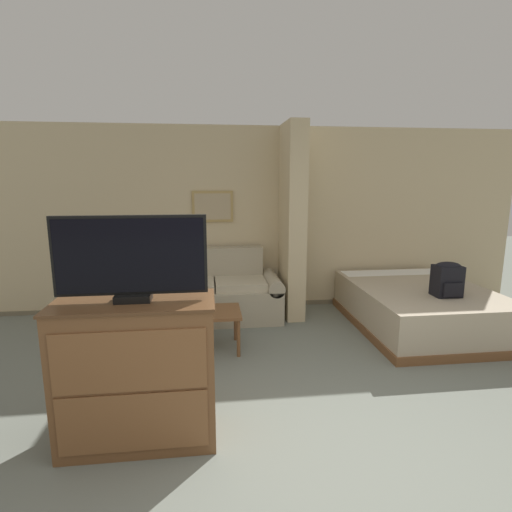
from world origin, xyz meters
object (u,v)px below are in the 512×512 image
at_px(coffee_table, 208,316).
at_px(tv_dresser, 138,372).
at_px(table_lamp, 130,262).
at_px(bed, 418,306).
at_px(couch, 215,294).
at_px(backpack, 447,279).
at_px(tv, 131,258).

height_order(coffee_table, tv_dresser, tv_dresser).
distance_m(table_lamp, bed, 3.78).
bearing_deg(coffee_table, table_lamp, 133.56).
xyz_separation_m(couch, backpack, (2.66, -1.09, 0.41)).
relative_size(table_lamp, bed, 0.19).
bearing_deg(tv_dresser, backpack, 24.38).
xyz_separation_m(couch, tv_dresser, (-0.59, -2.56, 0.19)).
xyz_separation_m(coffee_table, tv, (-0.50, -1.52, 0.96)).
bearing_deg(tv, tv_dresser, -90.00).
bearing_deg(table_lamp, couch, -0.82).
bearing_deg(coffee_table, tv, -108.15).
height_order(coffee_table, table_lamp, table_lamp).
xyz_separation_m(couch, tv, (-0.59, -2.56, 1.02)).
distance_m(couch, coffee_table, 1.05).
bearing_deg(couch, table_lamp, 179.18).
xyz_separation_m(table_lamp, backpack, (3.76, -1.10, -0.06)).
relative_size(table_lamp, tv_dresser, 0.35).
xyz_separation_m(coffee_table, bed, (2.67, 0.39, -0.12)).
bearing_deg(coffee_table, backpack, -0.91).
bearing_deg(couch, bed, -14.26).
xyz_separation_m(tv, backpack, (3.26, 1.47, -0.61)).
distance_m(bed, backpack, 0.64).
distance_m(table_lamp, tv, 2.68).
xyz_separation_m(couch, coffee_table, (-0.09, -1.04, 0.06)).
bearing_deg(tv, backpack, 24.36).
height_order(tv_dresser, backpack, tv_dresser).
relative_size(couch, bed, 0.86).
bearing_deg(table_lamp, bed, -10.34).
height_order(table_lamp, tv, tv).
xyz_separation_m(tv_dresser, tv, (0.00, 0.00, 0.82)).
distance_m(coffee_table, table_lamp, 1.51).
bearing_deg(backpack, tv, -155.64).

